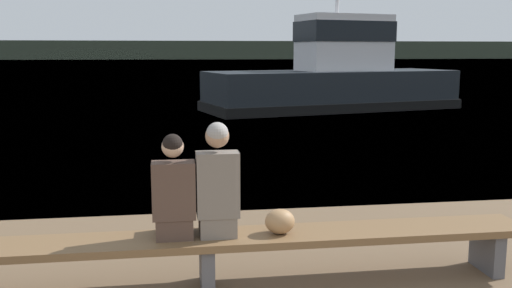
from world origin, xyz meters
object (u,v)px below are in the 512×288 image
Objects in this scene: person_left at (174,194)px; shopping_bag at (280,221)px; bench_main at (207,246)px; person_right at (218,186)px; tugboat_red at (335,80)px.

person_left is 3.46× the size of shopping_bag.
bench_main is at bearing -1.48° from person_left.
bench_main is 6.43× the size of person_left.
bench_main is 0.58m from person_left.
person_right is at bearing 2.06° from bench_main.
bench_main is at bearing 178.11° from shopping_bag.
shopping_bag is (0.97, -0.03, -0.29)m from person_left.
person_right is (0.11, 0.00, 0.56)m from bench_main.
person_left is 0.10× the size of tugboat_red.
tugboat_red reaches higher than shopping_bag.
tugboat_red reaches higher than bench_main.
person_right is at bearing 177.37° from shopping_bag.
person_right is at bearing 146.29° from tugboat_red.
shopping_bag is at bearing 148.19° from tugboat_red.
person_right reaches higher than person_left.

